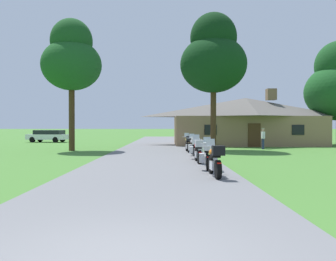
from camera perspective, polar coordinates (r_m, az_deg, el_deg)
name	(u,v)px	position (r m, az deg, el deg)	size (l,w,h in m)	color
ground_plane	(158,153)	(24.67, -1.58, -3.59)	(500.00, 500.00, 0.00)	#42752D
asphalt_driveway	(157,155)	(22.68, -1.69, -3.88)	(6.40, 80.00, 0.06)	slate
motorcycle_orange_nearest_to_camera	(215,161)	(12.61, 7.52, -4.82)	(0.66, 2.08, 1.30)	black
motorcycle_black_second_in_row	(208,156)	(14.81, 6.39, -4.05)	(0.81, 2.08, 1.30)	black
motorcycle_red_third_in_row	(198,151)	(17.46, 4.85, -3.30)	(0.66, 2.08, 1.30)	black
motorcycle_orange_fourth_in_row	(196,148)	(19.76, 4.54, -2.87)	(0.85, 2.08, 1.30)	black
motorcycle_silver_fifth_in_row	(194,146)	(22.03, 4.14, -2.51)	(0.77, 2.08, 1.30)	black
motorcycle_yellow_farthest_in_row	(188,144)	(24.65, 3.24, -2.15)	(0.66, 2.08, 1.30)	black
stone_lodge	(246,121)	(35.85, 12.31, 1.52)	(14.71, 7.27, 5.52)	#896B4C
bystander_white_shirt_near_lodge	(263,137)	(29.62, 14.94, -1.07)	(0.23, 0.55, 1.69)	navy
tree_left_near	(72,58)	(28.25, -15.15, 11.06)	(4.48, 4.48, 9.91)	#422D19
tree_by_lodge_front	(213,57)	(28.34, 7.27, 11.61)	(5.14, 5.14, 10.61)	#422D19
parked_white_suv_far_left	(48,136)	(43.65, -18.60, -0.76)	(4.86, 2.64, 1.40)	silver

